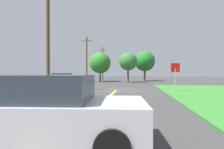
% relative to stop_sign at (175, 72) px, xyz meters
% --- Properties ---
extents(ground_plane, '(120.00, 120.00, 0.00)m').
position_rel_stop_sign_xyz_m(ground_plane, '(-5.17, 1.75, -1.75)').
color(ground_plane, '#3A3A3A').
extents(lane_stripe_center, '(0.20, 14.00, 0.01)m').
position_rel_stop_sign_xyz_m(lane_stripe_center, '(-5.17, -6.25, -1.74)').
color(lane_stripe_center, yellow).
rests_on(lane_stripe_center, ground).
extents(stop_sign, '(0.75, 0.12, 2.48)m').
position_rel_stop_sign_xyz_m(stop_sign, '(0.00, 0.00, 0.00)').
color(stop_sign, '#9EA0A8').
rests_on(stop_sign, ground).
extents(car_behind_on_main_road, '(4.68, 2.38, 1.62)m').
position_rel_stop_sign_xyz_m(car_behind_on_main_road, '(-5.46, -11.65, -0.94)').
color(car_behind_on_main_road, silver).
rests_on(car_behind_on_main_road, ground).
extents(parked_car_near_building, '(4.10, 2.58, 1.62)m').
position_rel_stop_sign_xyz_m(parked_car_near_building, '(-12.26, 5.50, -0.94)').
color(parked_car_near_building, silver).
rests_on(parked_car_near_building, ground).
extents(utility_pole_near, '(1.80, 0.30, 9.11)m').
position_rel_stop_sign_xyz_m(utility_pole_near, '(-11.01, -0.95, 2.93)').
color(utility_pole_near, brown).
rests_on(utility_pole_near, ground).
extents(utility_pole_mid, '(1.79, 0.46, 7.22)m').
position_rel_stop_sign_xyz_m(utility_pole_mid, '(-10.94, 11.06, 2.01)').
color(utility_pole_mid, brown).
rests_on(utility_pole_mid, ground).
extents(utility_pole_far, '(1.80, 0.28, 7.35)m').
position_rel_stop_sign_xyz_m(utility_pole_far, '(-10.68, 23.07, 2.06)').
color(utility_pole_far, brown).
rests_on(utility_pole_far, ground).
extents(oak_tree_left, '(4.04, 4.04, 5.98)m').
position_rel_stop_sign_xyz_m(oak_tree_left, '(-1.57, 19.96, 2.20)').
color(oak_tree_left, brown).
rests_on(oak_tree_left, ground).
extents(pine_tree_center, '(3.10, 3.10, 5.14)m').
position_rel_stop_sign_xyz_m(pine_tree_center, '(-4.64, 14.56, 1.83)').
color(pine_tree_center, brown).
rests_on(pine_tree_center, ground).
extents(oak_tree_right, '(3.93, 3.93, 5.47)m').
position_rel_stop_sign_xyz_m(oak_tree_right, '(-9.94, 16.69, 1.75)').
color(oak_tree_right, brown).
rests_on(oak_tree_right, ground).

